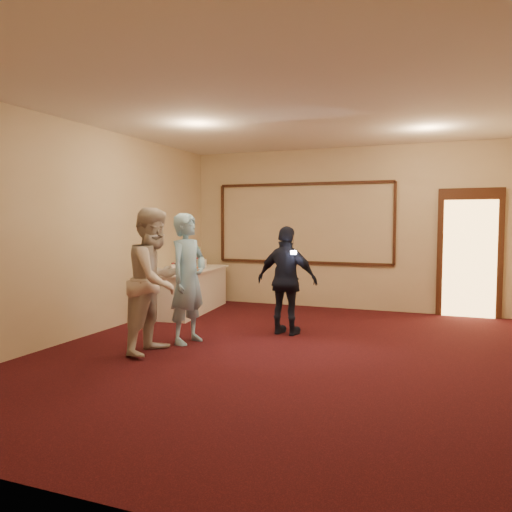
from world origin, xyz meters
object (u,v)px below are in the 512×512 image
at_px(buffet_table, 188,290).
at_px(guest, 287,281).
at_px(plate_stack_a, 189,264).
at_px(tart, 192,269).
at_px(cupcake_stand, 197,258).
at_px(pavlova_tray, 177,269).
at_px(plate_stack_b, 202,263).
at_px(woman, 155,280).
at_px(man, 188,278).

bearing_deg(buffet_table, guest, -26.60).
relative_size(plate_stack_a, tart, 0.67).
height_order(buffet_table, tart, tart).
bearing_deg(cupcake_stand, tart, -66.28).
height_order(buffet_table, cupcake_stand, cupcake_stand).
distance_m(pavlova_tray, plate_stack_b, 1.08).
relative_size(buffet_table, plate_stack_b, 11.33).
bearing_deg(buffet_table, cupcake_stand, 106.50).
relative_size(plate_stack_a, woman, 0.11).
xyz_separation_m(cupcake_stand, tart, (0.45, -1.03, -0.11)).
height_order(pavlova_tray, woman, woman).
relative_size(plate_stack_b, tart, 0.65).
height_order(tart, man, man).
bearing_deg(tart, pavlova_tray, -93.69).
height_order(plate_stack_b, woman, woman).
distance_m(buffet_table, man, 2.41).
distance_m(buffet_table, woman, 2.87).
distance_m(cupcake_stand, woman, 3.64).
bearing_deg(cupcake_stand, pavlova_tray, -74.41).
height_order(cupcake_stand, guest, guest).
bearing_deg(tart, woman, -72.19).
distance_m(plate_stack_b, woman, 3.13).
relative_size(pavlova_tray, man, 0.28).
relative_size(buffet_table, man, 1.28).
bearing_deg(guest, plate_stack_a, -22.16).
relative_size(pavlova_tray, guest, 0.32).
distance_m(pavlova_tray, man, 1.64).
bearing_deg(plate_stack_b, man, -66.61).
xyz_separation_m(buffet_table, plate_stack_b, (0.09, 0.35, 0.46)).
relative_size(pavlova_tray, plate_stack_a, 2.43).
distance_m(cupcake_stand, man, 3.17).
relative_size(pavlova_tray, cupcake_stand, 1.27).
relative_size(buffet_table, cupcake_stand, 5.74).
bearing_deg(buffet_table, woman, -69.45).
distance_m(buffet_table, cupcake_stand, 0.97).
distance_m(cupcake_stand, plate_stack_a, 0.67).
height_order(woman, guest, woman).
height_order(pavlova_tray, guest, guest).
bearing_deg(man, cupcake_stand, 35.91).
xyz_separation_m(pavlova_tray, cupcake_stand, (-0.42, 1.52, 0.07)).
bearing_deg(plate_stack_a, guest, -28.77).
height_order(plate_stack_a, woman, woman).
distance_m(pavlova_tray, plate_stack_a, 0.90).
distance_m(tart, guest, 2.19).
relative_size(cupcake_stand, woman, 0.22).
relative_size(buffet_table, woman, 1.24).
distance_m(plate_stack_a, plate_stack_b, 0.26).
bearing_deg(guest, woman, 57.67).
height_order(buffet_table, guest, guest).
relative_size(man, guest, 1.11).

